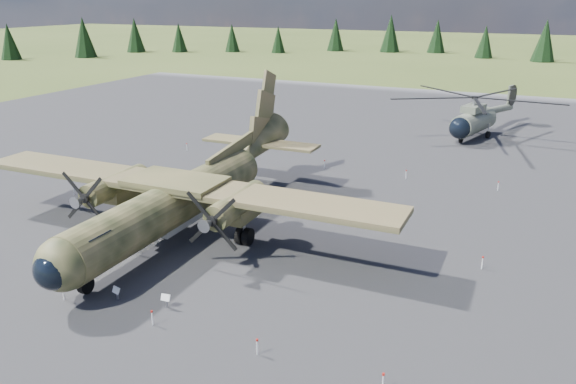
% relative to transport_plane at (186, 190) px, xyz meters
% --- Properties ---
extents(ground, '(500.00, 500.00, 0.00)m').
position_rel_transport_plane_xyz_m(ground, '(3.45, 2.29, -3.01)').
color(ground, '#59662D').
rests_on(ground, ground).
extents(apron, '(120.00, 120.00, 0.04)m').
position_rel_transport_plane_xyz_m(apron, '(3.45, 12.29, -3.01)').
color(apron, slate).
rests_on(apron, ground).
extents(transport_plane, '(31.69, 28.85, 10.48)m').
position_rel_transport_plane_xyz_m(transport_plane, '(0.00, 0.00, 0.00)').
color(transport_plane, '#363C20').
rests_on(transport_plane, ground).
extents(helicopter_near, '(24.31, 25.10, 5.04)m').
position_rel_transport_plane_xyz_m(helicopter_near, '(14.90, 37.17, 0.56)').
color(helicopter_near, gray).
rests_on(helicopter_near, ground).
extents(info_placard_left, '(0.55, 0.33, 0.81)m').
position_rel_transport_plane_xyz_m(info_placard_left, '(2.11, -9.99, -2.47)').
color(info_placard_left, gray).
rests_on(info_placard_left, ground).
extents(info_placard_right, '(0.54, 0.28, 0.81)m').
position_rel_transport_plane_xyz_m(info_placard_right, '(5.06, -9.52, -2.47)').
color(info_placard_right, gray).
rests_on(info_placard_right, ground).
extents(barrier_fence, '(33.12, 29.62, 0.85)m').
position_rel_transport_plane_xyz_m(barrier_fence, '(2.99, 2.21, -2.50)').
color(barrier_fence, white).
rests_on(barrier_fence, ground).
extents(treeline, '(290.06, 290.39, 10.98)m').
position_rel_transport_plane_xyz_m(treeline, '(1.61, 7.88, 1.77)').
color(treeline, black).
rests_on(treeline, ground).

